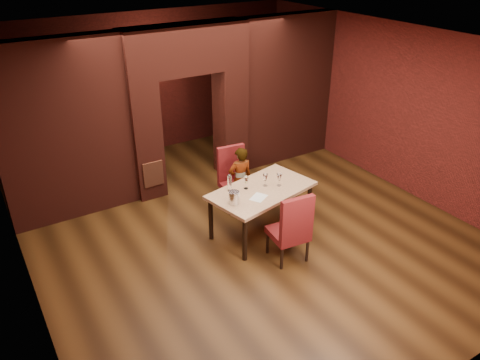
# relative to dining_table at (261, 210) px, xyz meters

# --- Properties ---
(floor) EXTENTS (8.00, 8.00, 0.00)m
(floor) POSITION_rel_dining_table_xyz_m (-0.20, 0.29, -0.41)
(floor) COLOR #442811
(floor) RESTS_ON ground
(ceiling) EXTENTS (7.00, 8.00, 0.04)m
(ceiling) POSITION_rel_dining_table_xyz_m (-0.20, 0.29, 2.79)
(ceiling) COLOR silver
(ceiling) RESTS_ON ground
(wall_back) EXTENTS (7.00, 0.04, 3.20)m
(wall_back) POSITION_rel_dining_table_xyz_m (-0.20, 4.29, 1.19)
(wall_back) COLOR maroon
(wall_back) RESTS_ON ground
(wall_front) EXTENTS (7.00, 0.04, 3.20)m
(wall_front) POSITION_rel_dining_table_xyz_m (-0.20, -3.71, 1.19)
(wall_front) COLOR maroon
(wall_front) RESTS_ON ground
(wall_left) EXTENTS (0.04, 8.00, 3.20)m
(wall_left) POSITION_rel_dining_table_xyz_m (-3.70, 0.29, 1.19)
(wall_left) COLOR maroon
(wall_left) RESTS_ON ground
(wall_right) EXTENTS (0.04, 8.00, 3.20)m
(wall_right) POSITION_rel_dining_table_xyz_m (3.30, 0.29, 1.19)
(wall_right) COLOR maroon
(wall_right) RESTS_ON ground
(pillar_left) EXTENTS (0.55, 0.55, 2.30)m
(pillar_left) POSITION_rel_dining_table_xyz_m (-1.15, 2.29, 0.74)
(pillar_left) COLOR maroon
(pillar_left) RESTS_ON ground
(pillar_right) EXTENTS (0.55, 0.55, 2.30)m
(pillar_right) POSITION_rel_dining_table_xyz_m (0.75, 2.29, 0.74)
(pillar_right) COLOR maroon
(pillar_right) RESTS_ON ground
(lintel) EXTENTS (2.45, 0.55, 0.90)m
(lintel) POSITION_rel_dining_table_xyz_m (-0.20, 2.29, 2.34)
(lintel) COLOR maroon
(lintel) RESTS_ON ground
(wing_wall_left) EXTENTS (2.28, 0.35, 3.20)m
(wing_wall_left) POSITION_rel_dining_table_xyz_m (-2.56, 2.29, 1.19)
(wing_wall_left) COLOR maroon
(wing_wall_left) RESTS_ON ground
(wing_wall_right) EXTENTS (2.28, 0.35, 3.20)m
(wing_wall_right) POSITION_rel_dining_table_xyz_m (2.16, 2.29, 1.19)
(wing_wall_right) COLOR maroon
(wing_wall_right) RESTS_ON ground
(vent_panel) EXTENTS (0.40, 0.03, 0.50)m
(vent_panel) POSITION_rel_dining_table_xyz_m (-1.15, 2.00, 0.14)
(vent_panel) COLOR #AC5232
(vent_panel) RESTS_ON ground
(rear_door) EXTENTS (0.90, 0.08, 2.10)m
(rear_door) POSITION_rel_dining_table_xyz_m (-0.60, 4.23, 0.64)
(rear_door) COLOR black
(rear_door) RESTS_ON ground
(rear_door_frame) EXTENTS (1.02, 0.04, 2.22)m
(rear_door_frame) POSITION_rel_dining_table_xyz_m (-0.60, 4.19, 0.64)
(rear_door_frame) COLOR black
(rear_door_frame) RESTS_ON ground
(dining_table) EXTENTS (1.93, 1.34, 0.83)m
(dining_table) POSITION_rel_dining_table_xyz_m (0.00, 0.00, 0.00)
(dining_table) COLOR tan
(dining_table) RESTS_ON ground
(chair_far) EXTENTS (0.59, 0.59, 1.17)m
(chair_far) POSITION_rel_dining_table_xyz_m (0.05, 0.92, 0.17)
(chair_far) COLOR maroon
(chair_far) RESTS_ON ground
(chair_near) EXTENTS (0.61, 0.61, 1.21)m
(chair_near) POSITION_rel_dining_table_xyz_m (-0.08, -0.86, 0.19)
(chair_near) COLOR maroon
(chair_near) RESTS_ON ground
(person_seated) EXTENTS (0.50, 0.36, 1.27)m
(person_seated) POSITION_rel_dining_table_xyz_m (0.06, 0.79, 0.22)
(person_seated) COLOR silver
(person_seated) RESTS_ON ground
(wine_glass_a) EXTENTS (0.09, 0.09, 0.22)m
(wine_glass_a) POSITION_rel_dining_table_xyz_m (-0.22, 0.15, 0.53)
(wine_glass_a) COLOR white
(wine_glass_a) RESTS_ON dining_table
(wine_glass_b) EXTENTS (0.09, 0.09, 0.22)m
(wine_glass_b) POSITION_rel_dining_table_xyz_m (0.11, 0.06, 0.53)
(wine_glass_b) COLOR white
(wine_glass_b) RESTS_ON dining_table
(wine_glass_c) EXTENTS (0.09, 0.09, 0.23)m
(wine_glass_c) POSITION_rel_dining_table_xyz_m (0.32, -0.06, 0.53)
(wine_glass_c) COLOR white
(wine_glass_c) RESTS_ON dining_table
(tasting_sheet) EXTENTS (0.35, 0.32, 0.00)m
(tasting_sheet) POSITION_rel_dining_table_xyz_m (-0.21, -0.22, 0.42)
(tasting_sheet) COLOR silver
(tasting_sheet) RESTS_ON dining_table
(wine_bucket) EXTENTS (0.17, 0.17, 0.21)m
(wine_bucket) POSITION_rel_dining_table_xyz_m (-0.65, -0.17, 0.52)
(wine_bucket) COLOR silver
(wine_bucket) RESTS_ON dining_table
(water_bottle) EXTENTS (0.07, 0.07, 0.30)m
(water_bottle) POSITION_rel_dining_table_xyz_m (-0.49, 0.24, 0.56)
(water_bottle) COLOR white
(water_bottle) RESTS_ON dining_table
(potted_plant) EXTENTS (0.46, 0.43, 0.42)m
(potted_plant) POSITION_rel_dining_table_xyz_m (1.06, 1.15, -0.20)
(potted_plant) COLOR #2F7022
(potted_plant) RESTS_ON ground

